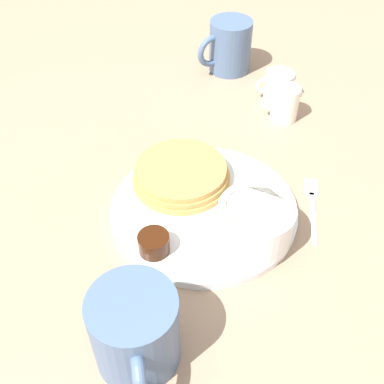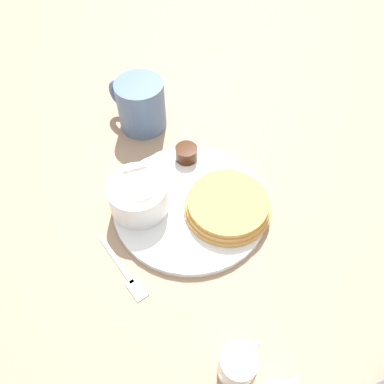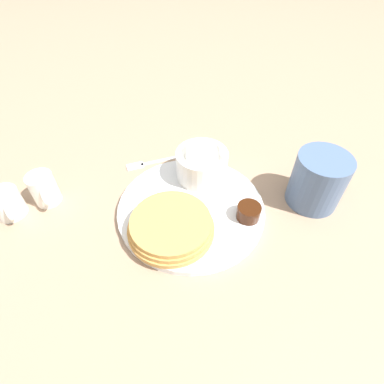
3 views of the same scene
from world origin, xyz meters
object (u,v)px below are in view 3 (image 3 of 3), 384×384
object	(u,v)px
bowl	(202,164)
fork	(149,163)
coffee_mug	(319,180)
creamer_pitcher_near	(44,189)
plate	(191,209)
creamer_pitcher_far	(7,203)

from	to	relation	value
bowl	fork	distance (m)	0.13
coffee_mug	fork	size ratio (longest dim) A/B	1.14
creamer_pitcher_near	bowl	bearing A→B (deg)	123.72
fork	coffee_mug	bearing A→B (deg)	94.52
fork	creamer_pitcher_near	bearing A→B (deg)	-36.58
coffee_mug	creamer_pitcher_near	bearing A→B (deg)	-67.04
plate	fork	distance (m)	0.16
coffee_mug	creamer_pitcher_far	size ratio (longest dim) A/B	1.84
plate	creamer_pitcher_near	bearing A→B (deg)	-72.96
plate	creamer_pitcher_far	world-z (taller)	creamer_pitcher_far
bowl	fork	world-z (taller)	bowl
plate	bowl	bearing A→B (deg)	-171.27
coffee_mug	creamer_pitcher_near	xyz separation A→B (m)	(0.19, -0.46, -0.02)
creamer_pitcher_far	plate	bearing A→B (deg)	113.44
bowl	coffee_mug	size ratio (longest dim) A/B	0.82
creamer_pitcher_far	creamer_pitcher_near	bearing A→B (deg)	141.17
plate	bowl	world-z (taller)	bowl
plate	bowl	xyz separation A→B (m)	(-0.08, -0.01, 0.04)
bowl	plate	bearing A→B (deg)	8.73
plate	fork	size ratio (longest dim) A/B	2.48
plate	creamer_pitcher_near	xyz separation A→B (m)	(0.08, -0.26, 0.03)
plate	creamer_pitcher_far	xyz separation A→B (m)	(0.13, -0.30, 0.02)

